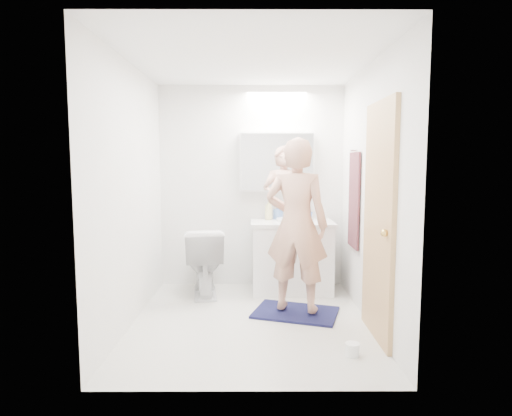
{
  "coord_description": "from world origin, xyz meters",
  "views": [
    {
      "loc": [
        0.04,
        -3.91,
        1.49
      ],
      "look_at": [
        0.05,
        0.25,
        1.05
      ],
      "focal_mm": 30.04,
      "sensor_mm": 36.0,
      "label": 1
    }
  ],
  "objects_px": {
    "medicine_cabinet": "(277,162)",
    "toilet": "(204,261)",
    "soap_bottle_a": "(269,210)",
    "person": "(296,225)",
    "vanity_cabinet": "(292,258)",
    "toothbrush_cup": "(309,216)",
    "soap_bottle_b": "(278,212)",
    "toilet_paper_roll": "(352,349)"
  },
  "relations": [
    {
      "from": "soap_bottle_a",
      "to": "soap_bottle_b",
      "type": "height_order",
      "value": "soap_bottle_a"
    },
    {
      "from": "medicine_cabinet",
      "to": "toilet_paper_roll",
      "type": "relative_size",
      "value": 8.0
    },
    {
      "from": "medicine_cabinet",
      "to": "toilet",
      "type": "height_order",
      "value": "medicine_cabinet"
    },
    {
      "from": "person",
      "to": "vanity_cabinet",
      "type": "bearing_deg",
      "value": -74.16
    },
    {
      "from": "toilet",
      "to": "toilet_paper_roll",
      "type": "bearing_deg",
      "value": 121.78
    },
    {
      "from": "toilet_paper_roll",
      "to": "person",
      "type": "bearing_deg",
      "value": 110.61
    },
    {
      "from": "person",
      "to": "soap_bottle_a",
      "type": "relative_size",
      "value": 6.99
    },
    {
      "from": "vanity_cabinet",
      "to": "soap_bottle_a",
      "type": "distance_m",
      "value": 0.63
    },
    {
      "from": "person",
      "to": "soap_bottle_b",
      "type": "bearing_deg",
      "value": -64.58
    },
    {
      "from": "soap_bottle_a",
      "to": "toilet_paper_roll",
      "type": "height_order",
      "value": "soap_bottle_a"
    },
    {
      "from": "medicine_cabinet",
      "to": "toothbrush_cup",
      "type": "bearing_deg",
      "value": -7.52
    },
    {
      "from": "medicine_cabinet",
      "to": "soap_bottle_a",
      "type": "xyz_separation_m",
      "value": [
        -0.1,
        -0.06,
        -0.56
      ]
    },
    {
      "from": "medicine_cabinet",
      "to": "soap_bottle_b",
      "type": "height_order",
      "value": "medicine_cabinet"
    },
    {
      "from": "toilet",
      "to": "toothbrush_cup",
      "type": "height_order",
      "value": "toothbrush_cup"
    },
    {
      "from": "person",
      "to": "toilet_paper_roll",
      "type": "xyz_separation_m",
      "value": [
        0.35,
        -0.93,
        -0.84
      ]
    },
    {
      "from": "toothbrush_cup",
      "to": "toilet_paper_roll",
      "type": "xyz_separation_m",
      "value": [
        0.11,
        -1.86,
        -0.81
      ]
    },
    {
      "from": "vanity_cabinet",
      "to": "soap_bottle_b",
      "type": "distance_m",
      "value": 0.57
    },
    {
      "from": "soap_bottle_a",
      "to": "toilet_paper_roll",
      "type": "relative_size",
      "value": 2.19
    },
    {
      "from": "vanity_cabinet",
      "to": "soap_bottle_b",
      "type": "height_order",
      "value": "soap_bottle_b"
    },
    {
      "from": "medicine_cabinet",
      "to": "toilet",
      "type": "distance_m",
      "value": 1.43
    },
    {
      "from": "vanity_cabinet",
      "to": "soap_bottle_b",
      "type": "relative_size",
      "value": 4.97
    },
    {
      "from": "medicine_cabinet",
      "to": "toilet",
      "type": "relative_size",
      "value": 1.14
    },
    {
      "from": "medicine_cabinet",
      "to": "toothbrush_cup",
      "type": "relative_size",
      "value": 9.24
    },
    {
      "from": "vanity_cabinet",
      "to": "person",
      "type": "bearing_deg",
      "value": -91.88
    },
    {
      "from": "soap_bottle_a",
      "to": "toilet_paper_roll",
      "type": "bearing_deg",
      "value": -72.28
    },
    {
      "from": "medicine_cabinet",
      "to": "soap_bottle_a",
      "type": "bearing_deg",
      "value": -148.23
    },
    {
      "from": "soap_bottle_b",
      "to": "soap_bottle_a",
      "type": "bearing_deg",
      "value": -165.02
    },
    {
      "from": "soap_bottle_b",
      "to": "medicine_cabinet",
      "type": "bearing_deg",
      "value": 116.88
    },
    {
      "from": "soap_bottle_b",
      "to": "vanity_cabinet",
      "type": "bearing_deg",
      "value": -49.61
    },
    {
      "from": "toilet",
      "to": "medicine_cabinet",
      "type": "bearing_deg",
      "value": -167.1
    },
    {
      "from": "person",
      "to": "toothbrush_cup",
      "type": "height_order",
      "value": "person"
    },
    {
      "from": "toilet",
      "to": "toilet_paper_roll",
      "type": "height_order",
      "value": "toilet"
    },
    {
      "from": "person",
      "to": "toilet_paper_roll",
      "type": "bearing_deg",
      "value": 128.33
    },
    {
      "from": "toilet",
      "to": "toilet_paper_roll",
      "type": "xyz_separation_m",
      "value": [
        1.33,
        -1.58,
        -0.33
      ]
    },
    {
      "from": "soap_bottle_a",
      "to": "toothbrush_cup",
      "type": "height_order",
      "value": "soap_bottle_a"
    },
    {
      "from": "person",
      "to": "toothbrush_cup",
      "type": "bearing_deg",
      "value": -86.55
    },
    {
      "from": "medicine_cabinet",
      "to": "toothbrush_cup",
      "type": "height_order",
      "value": "medicine_cabinet"
    },
    {
      "from": "vanity_cabinet",
      "to": "toothbrush_cup",
      "type": "height_order",
      "value": "toothbrush_cup"
    },
    {
      "from": "medicine_cabinet",
      "to": "soap_bottle_a",
      "type": "relative_size",
      "value": 3.66
    },
    {
      "from": "vanity_cabinet",
      "to": "toilet",
      "type": "distance_m",
      "value": 1.01
    },
    {
      "from": "toilet",
      "to": "soap_bottle_a",
      "type": "relative_size",
      "value": 3.2
    },
    {
      "from": "medicine_cabinet",
      "to": "toilet_paper_roll",
      "type": "xyz_separation_m",
      "value": [
        0.49,
        -1.91,
        -1.45
      ]
    }
  ]
}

